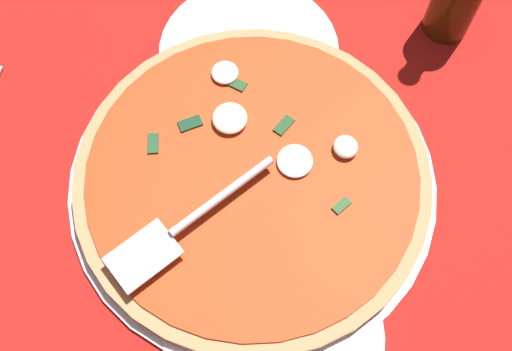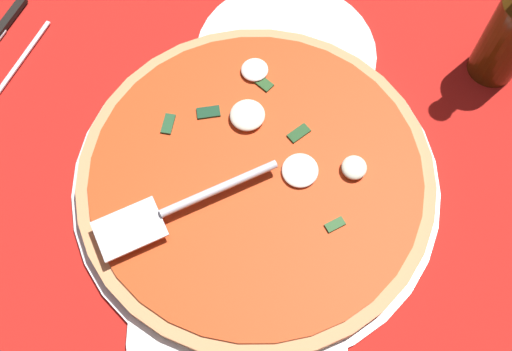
{
  "view_description": "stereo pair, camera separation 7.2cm",
  "coord_description": "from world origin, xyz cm",
  "px_view_note": "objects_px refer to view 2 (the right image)",
  "views": [
    {
      "loc": [
        29.79,
        -0.45,
        67.63
      ],
      "look_at": [
        -0.51,
        -1.98,
        1.97
      ],
      "focal_mm": 41.07,
      "sensor_mm": 36.0,
      "label": 1
    },
    {
      "loc": [
        28.57,
        6.67,
        67.63
      ],
      "look_at": [
        -0.51,
        -1.98,
        1.97
      ],
      "focal_mm": 41.07,
      "sensor_mm": 36.0,
      "label": 2
    }
  ],
  "objects_px": {
    "dinner_plate_right": "(237,334)",
    "place_setting_near": "(4,56)",
    "pizza": "(256,175)",
    "dinner_plate_left": "(286,53)",
    "pizza_server": "(180,206)"
  },
  "relations": [
    {
      "from": "pizza",
      "to": "dinner_plate_left",
      "type": "bearing_deg",
      "value": -175.51
    },
    {
      "from": "dinner_plate_left",
      "to": "dinner_plate_right",
      "type": "distance_m",
      "value": 0.39
    },
    {
      "from": "dinner_plate_right",
      "to": "pizza_server",
      "type": "bearing_deg",
      "value": -137.26
    },
    {
      "from": "pizza_server",
      "to": "place_setting_near",
      "type": "xyz_separation_m",
      "value": [
        -0.16,
        -0.32,
        -0.04
      ]
    },
    {
      "from": "dinner_plate_right",
      "to": "place_setting_near",
      "type": "bearing_deg",
      "value": -122.41
    },
    {
      "from": "pizza",
      "to": "place_setting_near",
      "type": "height_order",
      "value": "pizza"
    },
    {
      "from": "dinner_plate_left",
      "to": "pizza",
      "type": "relative_size",
      "value": 0.57
    },
    {
      "from": "dinner_plate_right",
      "to": "place_setting_near",
      "type": "relative_size",
      "value": 1.19
    },
    {
      "from": "dinner_plate_right",
      "to": "pizza",
      "type": "bearing_deg",
      "value": -169.85
    },
    {
      "from": "place_setting_near",
      "to": "pizza",
      "type": "bearing_deg",
      "value": 84.7
    },
    {
      "from": "dinner_plate_right",
      "to": "pizza_server",
      "type": "height_order",
      "value": "pizza_server"
    },
    {
      "from": "pizza_server",
      "to": "place_setting_near",
      "type": "relative_size",
      "value": 0.9
    },
    {
      "from": "pizza_server",
      "to": "place_setting_near",
      "type": "height_order",
      "value": "pizza_server"
    },
    {
      "from": "pizza",
      "to": "dinner_plate_right",
      "type": "bearing_deg",
      "value": 10.15
    },
    {
      "from": "pizza_server",
      "to": "place_setting_near",
      "type": "distance_m",
      "value": 0.36
    }
  ]
}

